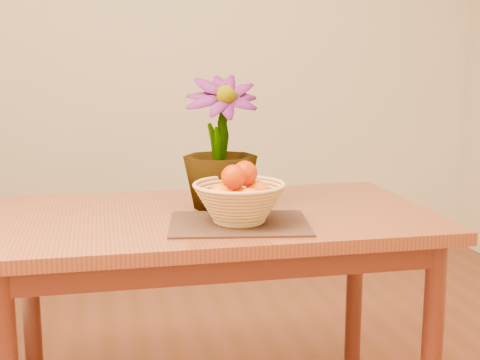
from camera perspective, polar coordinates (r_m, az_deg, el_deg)
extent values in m
cube|color=beige|center=(4.04, -7.03, 11.96)|extent=(4.00, 0.02, 2.70)
cube|color=maroon|center=(2.17, -2.22, -3.32)|extent=(1.40, 0.80, 0.04)
cube|color=#4B1C11|center=(2.18, -2.21, -4.85)|extent=(1.28, 0.68, 0.08)
cylinder|color=#4B1C11|center=(2.20, 16.03, -13.92)|extent=(0.06, 0.06, 0.71)
cylinder|color=#4B1C11|center=(2.57, -17.39, -10.29)|extent=(0.06, 0.06, 0.71)
cylinder|color=#4B1C11|center=(2.73, 9.74, -8.67)|extent=(0.06, 0.06, 0.71)
cube|color=#3B2215|center=(2.01, -0.07, -3.74)|extent=(0.46, 0.37, 0.01)
cylinder|color=tan|center=(2.01, -0.07, -3.54)|extent=(0.14, 0.14, 0.01)
sphere|color=#FF4B04|center=(1.99, -0.07, -1.45)|extent=(0.06, 0.06, 0.06)
sphere|color=#FF4B04|center=(2.02, 1.46, -1.08)|extent=(0.08, 0.08, 0.08)
sphere|color=#FF4B04|center=(2.05, -0.96, -1.04)|extent=(0.07, 0.07, 0.07)
sphere|color=#FF4B04|center=(1.96, -1.65, -1.46)|extent=(0.08, 0.08, 0.08)
sphere|color=#FF4B04|center=(1.94, 0.87, -1.69)|extent=(0.07, 0.07, 0.07)
sphere|color=#FF4B04|center=(2.00, 0.42, 0.58)|extent=(0.08, 0.08, 0.08)
sphere|color=#FF4B04|center=(1.96, -0.57, 0.27)|extent=(0.07, 0.07, 0.07)
sphere|color=#FF4B04|center=(2.00, 0.42, 0.58)|extent=(0.08, 0.08, 0.08)
sphere|color=#FF4B04|center=(1.96, -0.57, 0.27)|extent=(0.07, 0.07, 0.07)
imported|color=#194E16|center=(2.19, -1.70, 3.18)|extent=(0.26, 0.26, 0.44)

